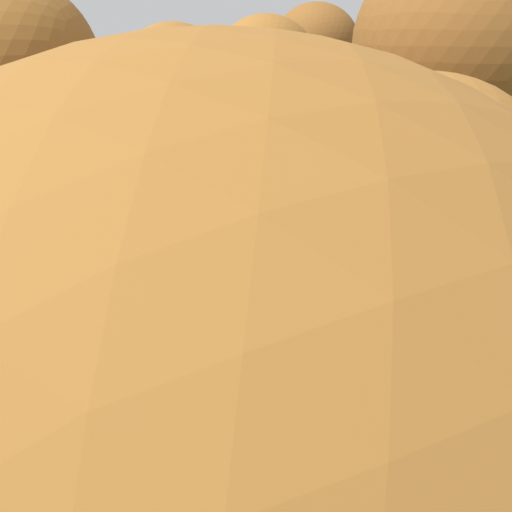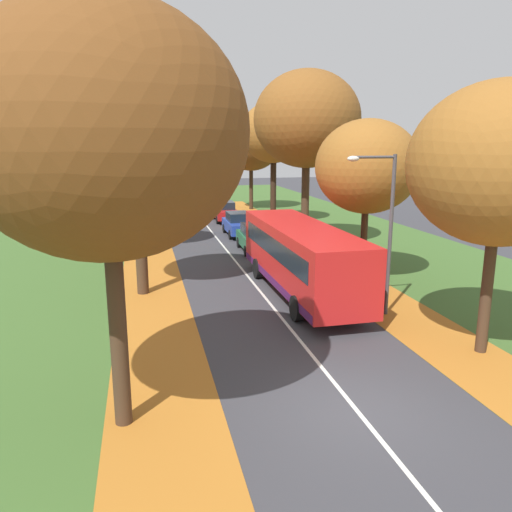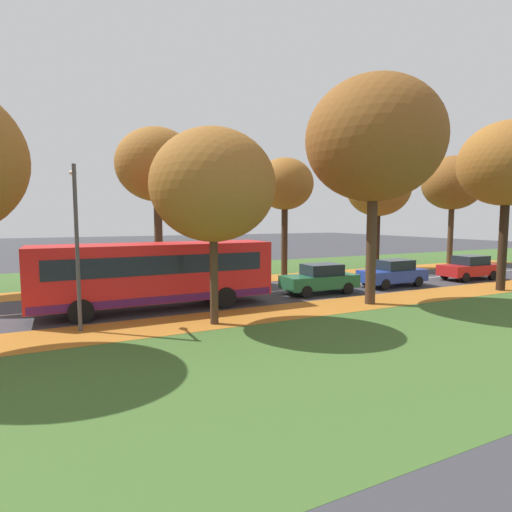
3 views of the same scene
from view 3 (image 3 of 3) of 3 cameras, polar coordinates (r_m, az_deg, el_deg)
The scene contains 17 objects.
grass_verge_left at distance 32.31m, azimuth 0.34°, elevation -1.94°, with size 12.00×90.00×0.01m, color #3D6028.
leaf_litter_left at distance 25.83m, azimuth -7.16°, elevation -3.79°, with size 2.80×60.00×0.00m, color #B26B23.
grass_verge_right at distance 17.99m, azimuth 27.42°, elevation -8.36°, with size 12.00×90.00×0.01m, color #3D6028.
leaf_litter_right at distance 17.52m, azimuth 2.61°, elevation -8.10°, with size 2.80×60.00×0.00m, color #B26B23.
road_centre_line at distance 24.48m, azimuth 9.89°, elevation -4.34°, with size 0.12×80.00×0.01m, color silver.
tree_left_near at distance 25.36m, azimuth -13.97°, elevation 12.42°, with size 4.91×4.91×9.55m.
tree_left_mid at distance 29.05m, azimuth 4.14°, elevation 10.11°, with size 4.11×4.11×8.43m.
tree_left_far at distance 33.81m, azimuth 17.10°, elevation 9.29°, with size 5.09×5.09×8.88m.
tree_left_distant at distance 40.58m, azimuth 26.29°, elevation 9.30°, with size 5.34×5.34×9.73m.
tree_right_near at distance 15.34m, azimuth -6.16°, elevation 9.95°, with size 4.75×4.75×7.47m.
tree_right_mid at distance 20.03m, azimuth 16.52°, elevation 15.61°, with size 6.38×6.38×10.62m.
tree_right_far at distance 26.73m, azimuth 32.26°, elevation 11.04°, with size 5.20×5.20×9.49m.
streetlamp_right at distance 15.92m, azimuth -24.32°, elevation 3.65°, with size 1.89×0.28×6.00m.
bus at distance 18.50m, azimuth -14.08°, elevation -2.21°, with size 2.73×10.42×2.98m.
car_green_lead at distance 22.14m, azimuth 9.13°, elevation -3.23°, with size 1.88×4.25×1.62m.
car_blue_following at distance 25.54m, azimuth 18.96°, elevation -2.32°, with size 1.80×4.21×1.62m.
car_red_third_in_line at distance 30.49m, azimuth 28.16°, elevation -1.47°, with size 1.88×4.25×1.62m.
Camera 3 is at (19.58, 5.88, 4.06)m, focal length 28.00 mm.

